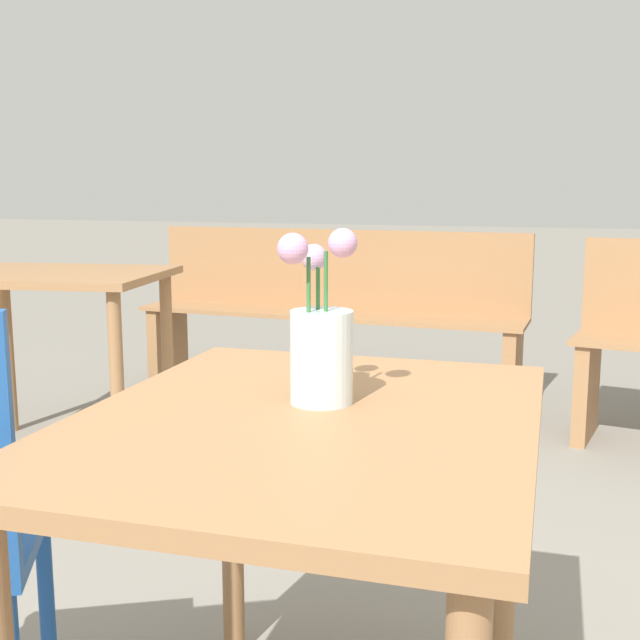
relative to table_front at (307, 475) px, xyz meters
name	(u,v)px	position (x,y,z in m)	size (l,w,h in m)	color
table_front	(307,475)	(0.00, 0.00, 0.00)	(0.76, 0.94, 0.71)	#9E7047
flower_vase	(319,349)	(0.00, 0.07, 0.20)	(0.12, 0.14, 0.30)	silver
bench_middle	(332,304)	(-0.79, 2.65, -0.13)	(1.96, 0.42, 0.85)	#9E7047
table_back	(54,304)	(-1.55, 1.44, 0.01)	(0.94, 0.78, 0.74)	#9E7047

